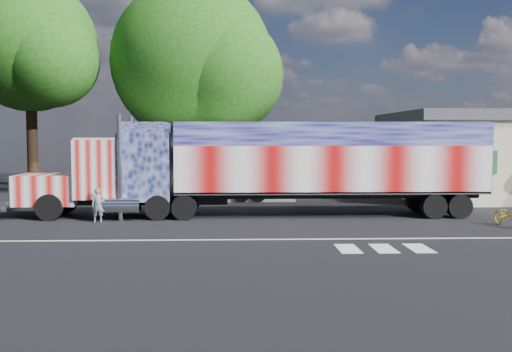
{
  "coord_description": "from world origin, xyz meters",
  "views": [
    {
      "loc": [
        -0.95,
        -23.48,
        3.76
      ],
      "look_at": [
        0.0,
        3.0,
        1.9
      ],
      "focal_mm": 40.0,
      "sensor_mm": 36.0,
      "label": 1
    }
  ],
  "objects_px": {
    "semi_truck": "(272,164)",
    "bicycle": "(508,215)",
    "tree_n_mid": "(195,63)",
    "tree_nw_a": "(32,46)",
    "coach_bus": "(188,168)",
    "woman": "(98,205)"
  },
  "relations": [
    {
      "from": "woman",
      "to": "tree_n_mid",
      "type": "relative_size",
      "value": 0.11
    },
    {
      "from": "tree_n_mid",
      "to": "tree_nw_a",
      "type": "height_order",
      "value": "tree_n_mid"
    },
    {
      "from": "coach_bus",
      "to": "tree_n_mid",
      "type": "distance_m",
      "value": 8.77
    },
    {
      "from": "semi_truck",
      "to": "tree_nw_a",
      "type": "relative_size",
      "value": 1.57
    },
    {
      "from": "bicycle",
      "to": "tree_n_mid",
      "type": "relative_size",
      "value": 0.12
    },
    {
      "from": "coach_bus",
      "to": "tree_n_mid",
      "type": "height_order",
      "value": "tree_n_mid"
    },
    {
      "from": "coach_bus",
      "to": "bicycle",
      "type": "distance_m",
      "value": 17.67
    },
    {
      "from": "bicycle",
      "to": "tree_nw_a",
      "type": "bearing_deg",
      "value": 138.2
    },
    {
      "from": "semi_truck",
      "to": "tree_n_mid",
      "type": "distance_m",
      "value": 14.57
    },
    {
      "from": "semi_truck",
      "to": "coach_bus",
      "type": "height_order",
      "value": "semi_truck"
    },
    {
      "from": "bicycle",
      "to": "tree_n_mid",
      "type": "distance_m",
      "value": 22.82
    },
    {
      "from": "woman",
      "to": "tree_n_mid",
      "type": "distance_m",
      "value": 16.55
    },
    {
      "from": "semi_truck",
      "to": "bicycle",
      "type": "xyz_separation_m",
      "value": [
        9.62,
        -3.61,
        -1.96
      ]
    },
    {
      "from": "bicycle",
      "to": "tree_n_mid",
      "type": "xyz_separation_m",
      "value": [
        -14.03,
        15.98,
        8.26
      ]
    },
    {
      "from": "tree_n_mid",
      "to": "coach_bus",
      "type": "bearing_deg",
      "value": -91.24
    },
    {
      "from": "semi_truck",
      "to": "coach_bus",
      "type": "distance_m",
      "value": 8.25
    },
    {
      "from": "semi_truck",
      "to": "tree_nw_a",
      "type": "xyz_separation_m",
      "value": [
        -15.02,
        11.52,
        7.23
      ]
    },
    {
      "from": "woman",
      "to": "tree_n_mid",
      "type": "bearing_deg",
      "value": 64.59
    },
    {
      "from": "semi_truck",
      "to": "coach_bus",
      "type": "xyz_separation_m",
      "value": [
        -4.53,
        6.87,
        -0.53
      ]
    },
    {
      "from": "tree_nw_a",
      "to": "semi_truck",
      "type": "bearing_deg",
      "value": -37.49
    },
    {
      "from": "semi_truck",
      "to": "tree_n_mid",
      "type": "relative_size",
      "value": 1.55
    },
    {
      "from": "semi_truck",
      "to": "bicycle",
      "type": "bearing_deg",
      "value": -20.56
    }
  ]
}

